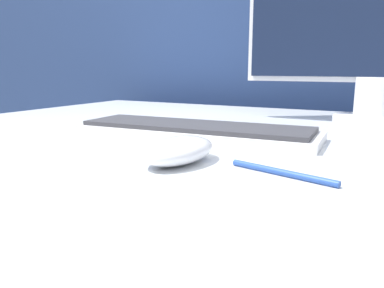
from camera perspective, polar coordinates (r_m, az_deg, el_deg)
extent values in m
cube|color=navy|center=(1.32, 18.01, 1.78)|extent=(5.00, 0.03, 1.25)
ellipsoid|color=white|center=(0.49, -2.10, -0.97)|extent=(0.08, 0.13, 0.03)
cube|color=silver|center=(0.68, 0.42, 1.79)|extent=(0.45, 0.16, 0.02)
cube|color=#38383D|center=(0.68, 0.42, 2.78)|extent=(0.42, 0.14, 0.01)
cylinder|color=white|center=(0.91, 25.83, 3.22)|extent=(0.17, 0.17, 0.02)
cylinder|color=white|center=(0.91, 26.11, 6.49)|extent=(0.08, 0.08, 0.08)
cube|color=white|center=(0.92, 27.27, 18.80)|extent=(0.58, 0.01, 0.33)
cube|color=#141E38|center=(0.92, 27.26, 18.85)|extent=(0.56, 0.02, 0.31)
cylinder|color=#284C9E|center=(0.45, 13.49, -4.22)|extent=(0.13, 0.04, 0.01)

